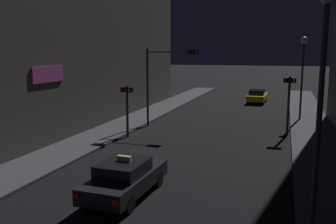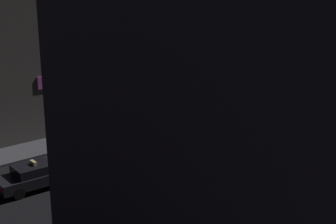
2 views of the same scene
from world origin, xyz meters
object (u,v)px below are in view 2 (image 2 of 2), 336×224
(taxi, at_px, (35,176))
(street_lamp_far_block, at_px, (332,79))
(traffic_light_overhead, at_px, (175,78))
(traffic_light_right_kerb, at_px, (264,120))
(street_lamp_near_block, at_px, (70,147))
(traffic_light_left_kerb, at_px, (124,105))

(taxi, distance_m, street_lamp_far_block, 20.30)
(traffic_light_overhead, bearing_deg, street_lamp_far_block, 31.15)
(traffic_light_right_kerb, relative_size, street_lamp_far_block, 0.60)
(traffic_light_right_kerb, distance_m, street_lamp_near_block, 14.30)
(traffic_light_overhead, relative_size, traffic_light_left_kerb, 1.71)
(traffic_light_overhead, distance_m, street_lamp_near_block, 17.05)
(traffic_light_left_kerb, xyz_separation_m, street_lamp_far_block, (10.93, 9.48, 2.33))
(street_lamp_near_block, bearing_deg, traffic_light_overhead, 122.62)
(street_lamp_near_block, xyz_separation_m, street_lamp_far_block, (0.32, 20.10, 0.19))
(taxi, relative_size, street_lamp_near_block, 0.64)
(traffic_light_overhead, height_order, traffic_light_right_kerb, traffic_light_overhead)
(taxi, relative_size, street_lamp_far_block, 0.69)
(taxi, relative_size, traffic_light_right_kerb, 1.15)
(traffic_light_left_kerb, distance_m, street_lamp_near_block, 15.17)
(street_lamp_near_block, bearing_deg, traffic_light_right_kerb, 92.67)
(street_lamp_near_block, distance_m, street_lamp_far_block, 20.10)
(traffic_light_overhead, xyz_separation_m, traffic_light_right_kerb, (8.52, -0.18, -1.30))
(traffic_light_overhead, bearing_deg, traffic_light_left_kerb, -110.89)
(traffic_light_right_kerb, xyz_separation_m, street_lamp_near_block, (0.66, -14.17, 1.76))
(traffic_light_left_kerb, height_order, street_lamp_far_block, street_lamp_far_block)
(traffic_light_overhead, distance_m, traffic_light_left_kerb, 4.33)
(traffic_light_overhead, height_order, traffic_light_left_kerb, traffic_light_overhead)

